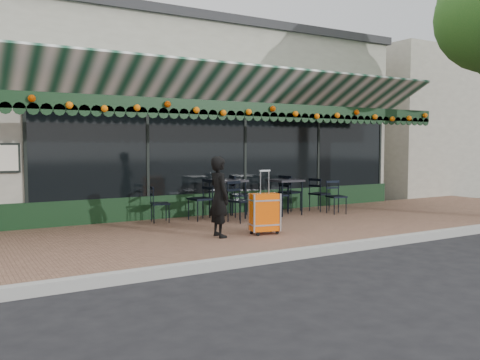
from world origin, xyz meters
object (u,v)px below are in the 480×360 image
cafe_table_b (227,183)px  chair_a_front (336,197)px  chair_a_left (278,195)px  woman (219,197)px  suitcase (265,213)px  chair_a_right (290,193)px  chair_b_right (241,195)px  chair_b_left (200,199)px  chair_solo (160,204)px  chair_b_front (240,201)px  cafe_table_a (285,183)px  chair_a_extra (319,194)px

cafe_table_b → chair_a_front: cafe_table_b is taller
chair_a_left → chair_a_front: bearing=58.8°
woman → chair_a_front: woman is taller
suitcase → chair_a_right: bearing=57.6°
woman → chair_b_right: bearing=-35.9°
chair_b_left → chair_solo: bearing=-107.7°
woman → suitcase: bearing=-98.9°
suitcase → chair_a_front: size_ratio=1.46×
chair_a_front → chair_b_right: bearing=168.5°
woman → chair_a_left: woman is taller
chair_a_right → chair_b_right: bearing=84.5°
chair_a_front → chair_b_front: (-2.55, 0.05, 0.04)m
chair_a_left → chair_b_front: size_ratio=0.99×
chair_a_left → chair_b_left: (-1.97, 0.03, 0.02)m
chair_b_right → chair_solo: bearing=100.8°
cafe_table_b → chair_b_right: chair_b_right is taller
woman → chair_solo: woman is taller
chair_a_left → chair_b_right: (-0.93, 0.09, 0.04)m
suitcase → cafe_table_a: suitcase is taller
cafe_table_b → chair_solo: cafe_table_b is taller
woman → chair_b_front: 1.76m
chair_b_left → chair_b_front: bearing=35.8°
chair_a_extra → chair_b_right: (-2.09, 0.17, 0.06)m
cafe_table_b → chair_a_front: bearing=-14.5°
chair_a_left → chair_a_right: size_ratio=0.97×
cafe_table_a → suitcase: bearing=-133.7°
suitcase → cafe_table_a: 2.62m
cafe_table_b → chair_a_left: 1.39m
woman → chair_a_right: size_ratio=1.59×
cafe_table_b → chair_b_front: (-0.03, -0.60, -0.33)m
chair_a_left → chair_solo: (-2.81, 0.19, -0.05)m
suitcase → chair_a_front: 3.23m
cafe_table_a → chair_b_front: 1.53m
chair_b_left → chair_a_extra: bearing=81.5°
cafe_table_b → chair_a_left: size_ratio=0.99×
chair_b_right → chair_a_front: bearing=-96.3°
chair_b_right → chair_solo: 1.89m
cafe_table_b → cafe_table_a: bearing=-7.1°
chair_b_left → chair_b_front: (0.59, -0.65, -0.01)m
chair_b_left → chair_b_right: 1.04m
chair_a_front → chair_a_extra: chair_a_extra is taller
cafe_table_b → chair_b_front: chair_b_front is taller
cafe_table_b → woman: bearing=-122.6°
chair_a_front → woman: bearing=-153.1°
woman → chair_a_extra: woman is taller
cafe_table_a → chair_b_right: chair_b_right is taller
cafe_table_b → chair_b_left: bearing=175.4°
chair_b_front → chair_solo: chair_b_front is taller
cafe_table_b → chair_a_front: (2.52, -0.65, -0.37)m
cafe_table_a → chair_solo: (-2.87, 0.39, -0.35)m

